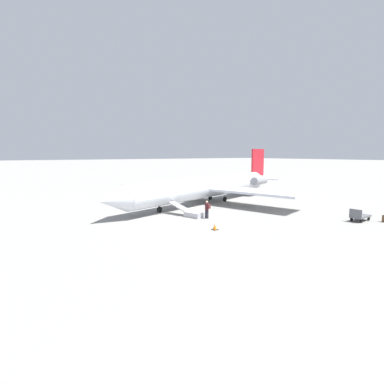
% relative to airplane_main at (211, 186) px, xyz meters
% --- Properties ---
extents(ground_plane, '(600.00, 600.00, 0.00)m').
position_rel_airplane_main_xyz_m(ground_plane, '(0.94, 0.26, -2.10)').
color(ground_plane, gray).
extents(airplane_main, '(31.05, 24.01, 7.01)m').
position_rel_airplane_main_xyz_m(airplane_main, '(0.00, 0.00, 0.00)').
color(airplane_main, silver).
rests_on(airplane_main, ground).
extents(boarding_stairs, '(2.06, 4.14, 1.73)m').
position_rel_airplane_main_xyz_m(boarding_stairs, '(7.16, 6.00, -1.72)').
color(boarding_stairs, '#B2B2B7').
rests_on(boarding_stairs, ground).
extents(passenger, '(0.41, 0.56, 1.74)m').
position_rel_airplane_main_xyz_m(passenger, '(6.34, 7.60, -1.09)').
color(passenger, '#23232D').
rests_on(passenger, ground).
extents(luggage_cart, '(2.27, 1.24, 1.22)m').
position_rel_airplane_main_xyz_m(luggage_cart, '(-4.76, 16.59, -1.64)').
color(luggage_cart, '#595B60').
rests_on(luggage_cart, ground).
extents(suitcase, '(0.23, 0.37, 0.88)m').
position_rel_airplane_main_xyz_m(suitcase, '(-6.15, 18.13, -1.77)').
color(suitcase, brown).
rests_on(suitcase, ground).
extents(traffic_cone_near_stairs, '(0.46, 0.46, 0.51)m').
position_rel_airplane_main_xyz_m(traffic_cone_near_stairs, '(8.48, 11.47, -1.87)').
color(traffic_cone_near_stairs, black).
rests_on(traffic_cone_near_stairs, ground).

